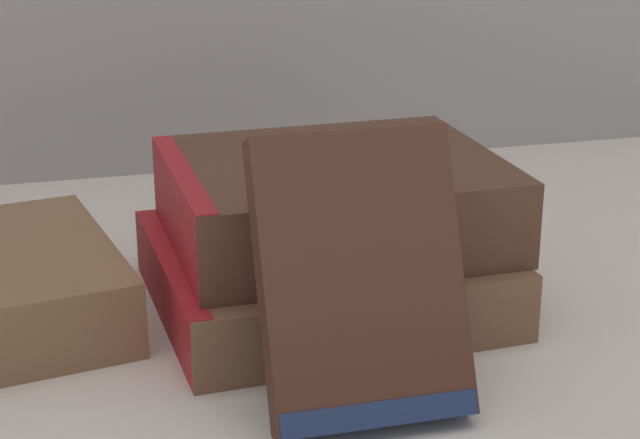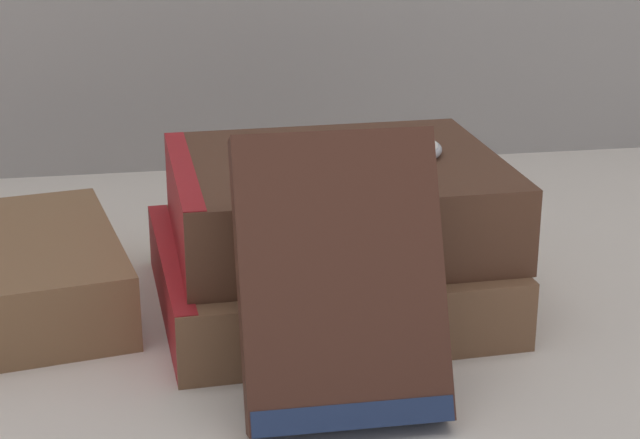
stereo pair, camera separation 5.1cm
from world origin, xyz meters
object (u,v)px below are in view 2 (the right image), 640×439
object	(u,v)px
pocket_watch	(395,149)
book_flat_bottom	(316,273)
book_leaning_front	(341,290)
book_flat_top	(328,200)

from	to	relation	value
pocket_watch	book_flat_bottom	bearing A→B (deg)	-169.37
pocket_watch	book_leaning_front	bearing A→B (deg)	-113.24
book_flat_top	pocket_watch	distance (m)	0.05
book_flat_bottom	pocket_watch	xyz separation A→B (m)	(0.05, 0.01, 0.07)
book_flat_bottom	book_leaning_front	size ratio (longest dim) A/B	1.51
book_flat_bottom	book_flat_top	size ratio (longest dim) A/B	1.06
book_flat_bottom	book_flat_top	xyz separation A→B (m)	(0.01, 0.00, 0.04)
book_flat_bottom	book_leaning_front	bearing A→B (deg)	-97.24
book_flat_top	book_flat_bottom	bearing A→B (deg)	-161.08
book_flat_bottom	book_leaning_front	distance (m)	0.13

